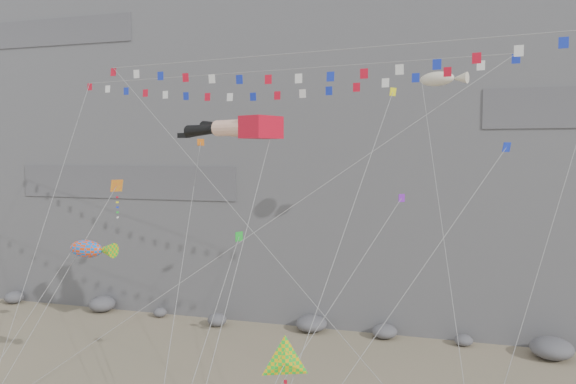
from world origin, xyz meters
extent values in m
cube|color=slate|center=(0.00, 32.00, 25.00)|extent=(80.00, 28.00, 50.00)
cube|color=red|center=(-0.04, 4.79, 16.23)|extent=(2.38, 2.72, 1.34)
cylinder|color=#FFBD9F|center=(-2.10, 4.92, 16.23)|extent=(2.46, 1.77, 0.99)
sphere|color=black|center=(-3.14, 5.35, 16.23)|extent=(0.90, 0.90, 0.90)
cone|color=black|center=(-4.38, 5.86, 16.15)|extent=(2.81, 1.79, 0.92)
cube|color=black|center=(-6.04, 6.55, 15.85)|extent=(0.96, 0.69, 0.33)
cylinder|color=#FFBD9F|center=(-1.59, 6.15, 16.23)|extent=(2.46, 1.77, 0.99)
sphere|color=black|center=(-2.63, 6.59, 16.23)|extent=(0.90, 0.90, 0.90)
cone|color=black|center=(-3.87, 7.09, 16.36)|extent=(2.82, 1.80, 0.99)
cube|color=black|center=(-5.53, 7.78, 16.26)|extent=(0.96, 0.69, 0.33)
cylinder|color=gray|center=(0.29, -1.64, 8.14)|extent=(0.03, 0.03, 20.69)
cylinder|color=gray|center=(-7.47, 3.01, 10.12)|extent=(0.03, 0.03, 26.62)
cylinder|color=gray|center=(7.68, 1.31, 10.29)|extent=(0.03, 0.03, 23.39)
cylinder|color=gray|center=(-11.44, 0.22, 6.32)|extent=(0.03, 0.03, 15.48)
cylinder|color=gray|center=(-12.04, -1.47, 4.57)|extent=(0.03, 0.03, 11.30)
cylinder|color=gray|center=(11.12, 4.80, 9.74)|extent=(0.03, 0.03, 22.65)
cylinder|color=gray|center=(-3.57, 1.06, 7.75)|extent=(0.03, 0.03, 23.16)
cylinder|color=gray|center=(4.70, 0.91, 6.06)|extent=(0.03, 0.03, 17.45)
cylinder|color=gray|center=(-0.71, -2.04, 5.03)|extent=(0.03, 0.03, 13.12)
cylinder|color=gray|center=(5.36, 0.25, 9.18)|extent=(0.03, 0.03, 22.95)
cylinder|color=gray|center=(8.60, -0.78, 7.53)|extent=(0.03, 0.03, 19.87)
camera|label=1|loc=(11.15, -26.98, 14.74)|focal=35.00mm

